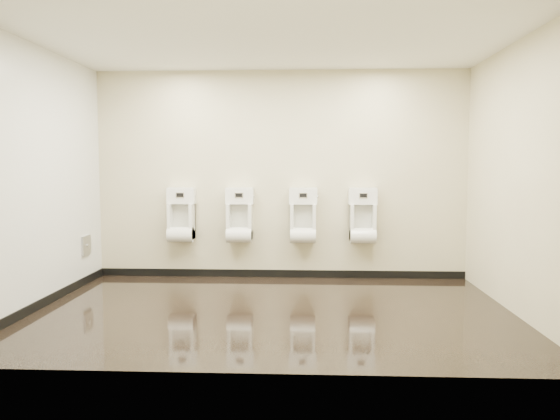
% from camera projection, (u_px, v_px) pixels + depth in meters
% --- Properties ---
extents(ground, '(5.00, 3.50, 0.00)m').
position_uv_depth(ground, '(273.00, 311.00, 5.75)').
color(ground, black).
rests_on(ground, ground).
extents(ceiling, '(5.00, 3.50, 0.00)m').
position_uv_depth(ceiling, '(272.00, 40.00, 5.52)').
color(ceiling, white).
extents(back_wall, '(5.00, 0.02, 2.80)m').
position_uv_depth(back_wall, '(280.00, 175.00, 7.38)').
color(back_wall, beige).
rests_on(back_wall, ground).
extents(front_wall, '(5.00, 0.02, 2.80)m').
position_uv_depth(front_wall, '(257.00, 183.00, 3.89)').
color(front_wall, beige).
rests_on(front_wall, ground).
extents(left_wall, '(0.02, 3.50, 2.80)m').
position_uv_depth(left_wall, '(36.00, 178.00, 5.76)').
color(left_wall, beige).
rests_on(left_wall, ground).
extents(right_wall, '(0.02, 3.50, 2.80)m').
position_uv_depth(right_wall, '(519.00, 178.00, 5.52)').
color(right_wall, beige).
rests_on(right_wall, ground).
extents(tile_overlay_left, '(0.01, 3.50, 2.80)m').
position_uv_depth(tile_overlay_left, '(37.00, 178.00, 5.75)').
color(tile_overlay_left, white).
rests_on(tile_overlay_left, ground).
extents(skirting_back, '(5.00, 0.02, 0.10)m').
position_uv_depth(skirting_back, '(280.00, 273.00, 7.48)').
color(skirting_back, black).
rests_on(skirting_back, ground).
extents(skirting_left, '(0.02, 3.50, 0.10)m').
position_uv_depth(skirting_left, '(42.00, 303.00, 5.86)').
color(skirting_left, black).
rests_on(skirting_left, ground).
extents(access_panel, '(0.04, 0.25, 0.25)m').
position_uv_depth(access_panel, '(86.00, 245.00, 7.02)').
color(access_panel, '#9E9EA3').
rests_on(access_panel, left_wall).
extents(urinal_0, '(0.39, 0.29, 0.72)m').
position_uv_depth(urinal_0, '(181.00, 219.00, 7.36)').
color(urinal_0, white).
rests_on(urinal_0, back_wall).
extents(urinal_1, '(0.39, 0.29, 0.72)m').
position_uv_depth(urinal_1, '(240.00, 219.00, 7.32)').
color(urinal_1, white).
rests_on(urinal_1, back_wall).
extents(urinal_2, '(0.39, 0.29, 0.72)m').
position_uv_depth(urinal_2, '(303.00, 220.00, 7.28)').
color(urinal_2, white).
rests_on(urinal_2, back_wall).
extents(urinal_3, '(0.39, 0.29, 0.72)m').
position_uv_depth(urinal_3, '(363.00, 220.00, 7.25)').
color(urinal_3, white).
rests_on(urinal_3, back_wall).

